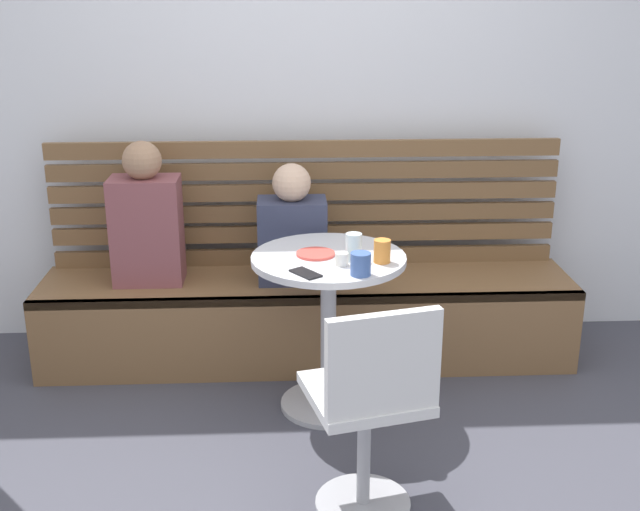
# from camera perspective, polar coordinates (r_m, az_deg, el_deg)

# --- Properties ---
(ground) EXTENTS (8.00, 8.00, 0.00)m
(ground) POSITION_cam_1_polar(r_m,az_deg,el_deg) (3.19, -0.12, -16.82)
(ground) COLOR #42424C
(back_wall) EXTENTS (5.20, 0.10, 2.90)m
(back_wall) POSITION_cam_1_polar(r_m,az_deg,el_deg) (4.25, -1.20, 13.29)
(back_wall) COLOR silver
(back_wall) RESTS_ON ground
(booth_bench) EXTENTS (2.70, 0.52, 0.44)m
(booth_bench) POSITION_cam_1_polar(r_m,az_deg,el_deg) (4.13, -0.90, -4.55)
(booth_bench) COLOR brown
(booth_bench) RESTS_ON ground
(booth_backrest) EXTENTS (2.65, 0.04, 0.67)m
(booth_backrest) POSITION_cam_1_polar(r_m,az_deg,el_deg) (4.18, -1.05, 3.80)
(booth_backrest) COLOR brown
(booth_backrest) RESTS_ON booth_bench
(cafe_table) EXTENTS (0.68, 0.68, 0.74)m
(cafe_table) POSITION_cam_1_polar(r_m,az_deg,el_deg) (3.54, 0.61, -3.40)
(cafe_table) COLOR #ADADB2
(cafe_table) RESTS_ON ground
(white_chair) EXTENTS (0.48, 0.48, 0.85)m
(white_chair) POSITION_cam_1_polar(r_m,az_deg,el_deg) (2.85, 3.69, -10.54)
(white_chair) COLOR #ADADB2
(white_chair) RESTS_ON ground
(person_adult) EXTENTS (0.34, 0.22, 0.71)m
(person_adult) POSITION_cam_1_polar(r_m,az_deg,el_deg) (4.01, -12.34, 2.46)
(person_adult) COLOR brown
(person_adult) RESTS_ON booth_bench
(person_child_left) EXTENTS (0.34, 0.22, 0.60)m
(person_child_left) POSITION_cam_1_polar(r_m,az_deg,el_deg) (3.96, -2.01, 1.81)
(person_child_left) COLOR #333851
(person_child_left) RESTS_ON booth_bench
(cup_tumbler_orange) EXTENTS (0.07, 0.07, 0.10)m
(cup_tumbler_orange) POSITION_cam_1_polar(r_m,az_deg,el_deg) (3.38, 4.48, 0.32)
(cup_tumbler_orange) COLOR orange
(cup_tumbler_orange) RESTS_ON cafe_table
(cup_espresso_small) EXTENTS (0.06, 0.06, 0.05)m
(cup_espresso_small) POSITION_cam_1_polar(r_m,az_deg,el_deg) (3.34, 1.57, -0.26)
(cup_espresso_small) COLOR silver
(cup_espresso_small) RESTS_ON cafe_table
(cup_glass_tall) EXTENTS (0.07, 0.07, 0.12)m
(cup_glass_tall) POSITION_cam_1_polar(r_m,az_deg,el_deg) (3.39, 2.43, 0.61)
(cup_glass_tall) COLOR silver
(cup_glass_tall) RESTS_ON cafe_table
(cup_mug_blue) EXTENTS (0.08, 0.08, 0.09)m
(cup_mug_blue) POSITION_cam_1_polar(r_m,az_deg,el_deg) (3.22, 2.93, -0.62)
(cup_mug_blue) COLOR #3D5B9E
(cup_mug_blue) RESTS_ON cafe_table
(plate_small) EXTENTS (0.17, 0.17, 0.01)m
(plate_small) POSITION_cam_1_polar(r_m,az_deg,el_deg) (3.47, -0.32, 0.12)
(plate_small) COLOR #DB4C42
(plate_small) RESTS_ON cafe_table
(phone_on_table) EXTENTS (0.14, 0.15, 0.01)m
(phone_on_table) POSITION_cam_1_polar(r_m,az_deg,el_deg) (3.24, -1.04, -1.28)
(phone_on_table) COLOR black
(phone_on_table) RESTS_ON cafe_table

